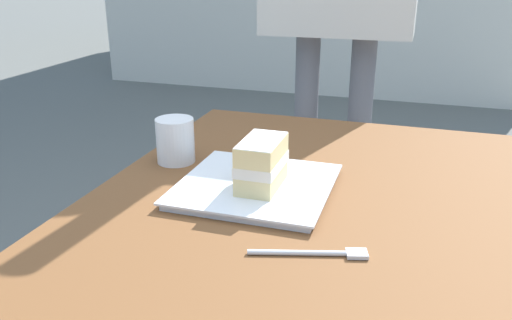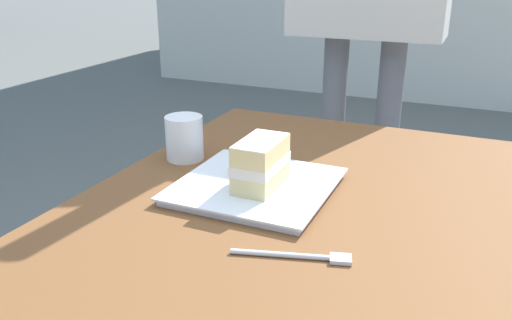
{
  "view_description": "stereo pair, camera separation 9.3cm",
  "coord_description": "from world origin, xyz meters",
  "px_view_note": "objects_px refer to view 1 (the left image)",
  "views": [
    {
      "loc": [
        0.73,
        0.13,
        1.08
      ],
      "look_at": [
        -0.1,
        -0.14,
        0.75
      ],
      "focal_mm": 37.04,
      "sensor_mm": 36.0,
      "label": 1
    },
    {
      "loc": [
        0.69,
        0.21,
        1.08
      ],
      "look_at": [
        -0.1,
        -0.14,
        0.75
      ],
      "focal_mm": 37.04,
      "sensor_mm": 36.0,
      "label": 2
    }
  ],
  "objects_px": {
    "coffee_cup": "(175,140)",
    "dessert_plate": "(256,186)",
    "patio_table": "(319,284)",
    "cake_slice": "(261,163)",
    "dessert_fork": "(316,253)"
  },
  "relations": [
    {
      "from": "coffee_cup",
      "to": "dessert_plate",
      "type": "bearing_deg",
      "value": 66.12
    },
    {
      "from": "patio_table",
      "to": "dessert_plate",
      "type": "height_order",
      "value": "dessert_plate"
    },
    {
      "from": "cake_slice",
      "to": "dessert_fork",
      "type": "relative_size",
      "value": 0.7
    },
    {
      "from": "dessert_fork",
      "to": "cake_slice",
      "type": "bearing_deg",
      "value": -142.2
    },
    {
      "from": "dessert_plate",
      "to": "dessert_fork",
      "type": "relative_size",
      "value": 1.6
    },
    {
      "from": "coffee_cup",
      "to": "dessert_fork",
      "type": "bearing_deg",
      "value": 51.79
    },
    {
      "from": "cake_slice",
      "to": "patio_table",
      "type": "bearing_deg",
      "value": 54.08
    },
    {
      "from": "cake_slice",
      "to": "dessert_fork",
      "type": "height_order",
      "value": "cake_slice"
    },
    {
      "from": "patio_table",
      "to": "coffee_cup",
      "type": "height_order",
      "value": "coffee_cup"
    },
    {
      "from": "cake_slice",
      "to": "dessert_fork",
      "type": "xyz_separation_m",
      "value": [
        0.18,
        0.14,
        -0.06
      ]
    },
    {
      "from": "dessert_plate",
      "to": "cake_slice",
      "type": "height_order",
      "value": "cake_slice"
    },
    {
      "from": "patio_table",
      "to": "cake_slice",
      "type": "xyz_separation_m",
      "value": [
        -0.09,
        -0.13,
        0.16
      ]
    },
    {
      "from": "patio_table",
      "to": "coffee_cup",
      "type": "distance_m",
      "value": 0.42
    },
    {
      "from": "patio_table",
      "to": "dessert_fork",
      "type": "xyz_separation_m",
      "value": [
        0.08,
        0.01,
        0.11
      ]
    },
    {
      "from": "patio_table",
      "to": "cake_slice",
      "type": "bearing_deg",
      "value": -125.92
    }
  ]
}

